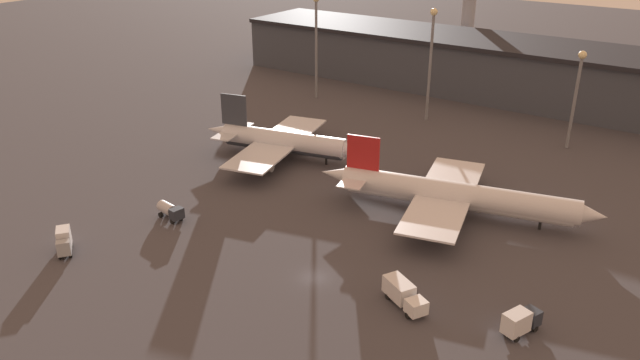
{
  "coord_description": "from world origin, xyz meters",
  "views": [
    {
      "loc": [
        45.65,
        -64.6,
        51.5
      ],
      "look_at": [
        -12.03,
        18.76,
        6.0
      ],
      "focal_mm": 35.0,
      "sensor_mm": 36.0,
      "label": 1
    }
  ],
  "objects": [
    {
      "name": "lamp_post_1",
      "position": [
        -18.8,
        76.66,
        17.58
      ],
      "size": [
        1.8,
        1.8,
        28.07
      ],
      "color": "slate",
      "rests_on": "ground"
    },
    {
      "name": "lamp_post_2",
      "position": [
        16.42,
        76.66,
        14.35
      ],
      "size": [
        1.8,
        1.8,
        22.21
      ],
      "color": "slate",
      "rests_on": "ground"
    },
    {
      "name": "service_vehicle_1",
      "position": [
        -37.05,
        -16.73,
        2.09
      ],
      "size": [
        5.27,
        4.66,
        3.87
      ],
      "rotation": [
        0.0,
        0.0,
        -0.64
      ],
      "color": "#9EA3A8",
      "rests_on": "ground"
    },
    {
      "name": "service_vehicle_0",
      "position": [
        29.48,
        4.29,
        1.95
      ],
      "size": [
        4.09,
        6.06,
        3.54
      ],
      "rotation": [
        0.0,
        0.0,
        1.2
      ],
      "color": "#282D38",
      "rests_on": "ground"
    },
    {
      "name": "terminal_building",
      "position": [
        0.0,
        108.61,
        7.95
      ],
      "size": [
        186.32,
        27.62,
        15.81
      ],
      "color": "#3D424C",
      "rests_on": "ground"
    },
    {
      "name": "airplane_0",
      "position": [
        -33.18,
        34.78,
        3.85
      ],
      "size": [
        36.65,
        35.99,
        13.16
      ],
      "rotation": [
        0.0,
        0.0,
        0.23
      ],
      "color": "silver",
      "rests_on": "ground"
    },
    {
      "name": "service_vehicle_4",
      "position": [
        -31.84,
        0.92,
        1.63
      ],
      "size": [
        5.72,
        2.97,
        2.76
      ],
      "rotation": [
        0.0,
        0.0,
        -0.14
      ],
      "color": "#282D38",
      "rests_on": "ground"
    },
    {
      "name": "service_vehicle_3",
      "position": [
        14.11,
        1.26,
        1.86
      ],
      "size": [
        8.07,
        5.95,
        3.31
      ],
      "rotation": [
        0.0,
        0.0,
        -0.49
      ],
      "color": "white",
      "rests_on": "ground"
    },
    {
      "name": "lamp_post_0",
      "position": [
        -53.37,
        76.66,
        17.76
      ],
      "size": [
        1.8,
        1.8,
        28.4
      ],
      "color": "slate",
      "rests_on": "ground"
    },
    {
      "name": "ground",
      "position": [
        0.0,
        0.0,
        0.0
      ],
      "size": [
        600.0,
        600.0,
        0.0
      ],
      "primitive_type": "plane",
      "color": "#423F44"
    },
    {
      "name": "airplane_1",
      "position": [
        8.5,
        30.72,
        3.88
      ],
      "size": [
        49.78,
        35.16,
        12.75
      ],
      "rotation": [
        0.0,
        0.0,
        0.23
      ],
      "color": "silver",
      "rests_on": "ground"
    }
  ]
}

